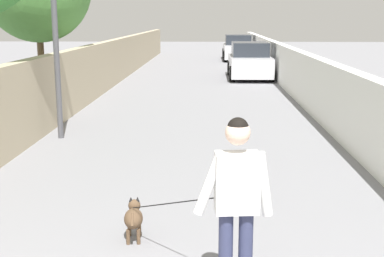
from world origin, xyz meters
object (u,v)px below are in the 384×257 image
Objects in this scene: car_near at (250,62)px; car_far at (238,48)px; person_skateboarder at (237,194)px; dog at (134,217)px.

car_near is 0.92× the size of car_far.
person_skateboarder is 27.84m from car_far.
person_skateboarder reaches higher than car_near.
car_far is at bearing 0.00° from car_near.
car_far is (27.80, -1.47, -0.34)m from person_skateboarder.
person_skateboarder is 0.99× the size of dog.
dog is (1.39, 1.12, -0.78)m from person_skateboarder.
car_far reaches higher than dog.
dog is 16.87m from car_near.
car_near is at bearing -4.66° from person_skateboarder.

